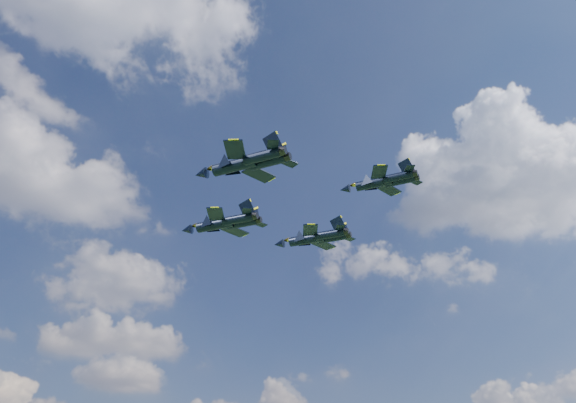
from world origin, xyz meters
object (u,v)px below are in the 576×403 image
(jet_left, at_px, (232,166))
(jet_right, at_px, (304,239))
(jet_lead, at_px, (213,225))
(jet_slot, at_px, (371,183))

(jet_left, bearing_deg, jet_right, 2.87)
(jet_lead, relative_size, jet_right, 1.00)
(jet_right, distance_m, jet_slot, 24.63)
(jet_lead, xyz_separation_m, jet_right, (18.98, 0.12, 0.88))
(jet_lead, bearing_deg, jet_slot, -95.44)
(jet_lead, bearing_deg, jet_left, -143.78)
(jet_lead, xyz_separation_m, jet_left, (-4.27, -21.16, -0.31))
(jet_slot, bearing_deg, jet_lead, 86.45)
(jet_left, xyz_separation_m, jet_slot, (22.69, -3.35, 0.94))
(jet_right, bearing_deg, jet_slot, -132.81)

